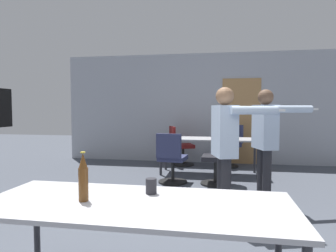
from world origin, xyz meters
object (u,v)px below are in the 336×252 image
(beer_bottle, at_px, (83,178))
(person_left_plaid, at_px, (225,140))
(office_chair_far_right, at_px, (172,160))
(office_chair_side_rolled, at_px, (220,160))
(office_chair_mid_tucked, at_px, (229,147))
(person_far_watching, at_px, (266,135))
(drink_cup, at_px, (151,186))
(office_chair_near_pushed, at_px, (180,147))

(beer_bottle, bearing_deg, person_left_plaid, 61.83)
(office_chair_far_right, bearing_deg, person_left_plaid, -53.50)
(office_chair_side_rolled, distance_m, office_chair_far_right, 0.85)
(person_left_plaid, height_order, office_chair_mid_tucked, person_left_plaid)
(person_far_watching, height_order, drink_cup, person_far_watching)
(office_chair_side_rolled, bearing_deg, person_far_watching, -144.44)
(person_left_plaid, relative_size, office_chair_mid_tucked, 1.66)
(office_chair_mid_tucked, xyz_separation_m, office_chair_far_right, (-1.05, -1.78, -0.04))
(office_chair_far_right, bearing_deg, office_chair_mid_tucked, 66.21)
(person_left_plaid, height_order, beer_bottle, person_left_plaid)
(office_chair_side_rolled, xyz_separation_m, beer_bottle, (-0.88, -3.44, 0.45))
(person_left_plaid, bearing_deg, drink_cup, -35.67)
(person_left_plaid, distance_m, office_chair_near_pushed, 3.51)
(person_left_plaid, bearing_deg, office_chair_mid_tucked, 161.51)
(beer_bottle, distance_m, drink_cup, 0.48)
(office_chair_near_pushed, relative_size, office_chair_mid_tucked, 0.95)
(office_chair_mid_tucked, distance_m, office_chair_far_right, 2.07)
(person_left_plaid, bearing_deg, office_chair_side_rolled, 166.19)
(office_chair_mid_tucked, distance_m, office_chair_side_rolled, 1.71)
(office_chair_near_pushed, relative_size, office_chair_far_right, 1.01)
(beer_bottle, bearing_deg, office_chair_near_pushed, 90.54)
(person_far_watching, xyz_separation_m, office_chair_side_rolled, (-0.63, 0.94, -0.53))
(person_far_watching, height_order, person_left_plaid, person_far_watching)
(office_chair_far_right, height_order, beer_bottle, beer_bottle)
(office_chair_near_pushed, height_order, office_chair_mid_tucked, office_chair_mid_tucked)
(office_chair_near_pushed, height_order, office_chair_side_rolled, office_chair_side_rolled)
(office_chair_mid_tucked, height_order, office_chair_far_right, office_chair_mid_tucked)
(person_left_plaid, xyz_separation_m, office_chair_mid_tucked, (0.15, 3.37, -0.51))
(office_chair_near_pushed, xyz_separation_m, drink_cup, (0.45, -4.85, 0.36))
(office_chair_side_rolled, relative_size, office_chair_far_right, 1.03)
(person_left_plaid, bearing_deg, office_chair_near_pushed, -179.37)
(office_chair_mid_tucked, relative_size, office_chair_side_rolled, 1.03)
(person_far_watching, relative_size, person_left_plaid, 1.01)
(office_chair_far_right, xyz_separation_m, drink_cup, (0.36, -3.12, 0.37))
(person_left_plaid, relative_size, drink_cup, 14.31)
(person_left_plaid, distance_m, office_chair_far_right, 1.92)
(person_left_plaid, relative_size, beer_bottle, 4.84)
(beer_bottle, xyz_separation_m, drink_cup, (0.40, 0.24, -0.10))
(beer_bottle, relative_size, drink_cup, 2.96)
(office_chair_mid_tucked, bearing_deg, office_chair_far_right, 105.08)
(office_chair_mid_tucked, bearing_deg, beer_bottle, 123.73)
(office_chair_mid_tucked, distance_m, drink_cup, 4.96)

